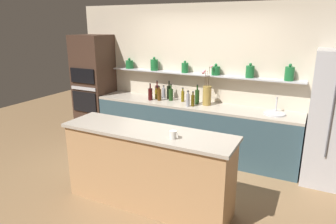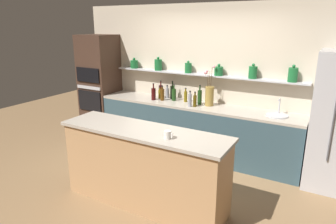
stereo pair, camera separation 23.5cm
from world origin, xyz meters
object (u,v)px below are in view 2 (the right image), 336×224
at_px(bottle_wine_1, 172,92).
at_px(bottle_wine_10, 154,94).
at_px(bottle_spirit_0, 190,100).
at_px(bottle_oil_5, 195,101).
at_px(oven_tower, 100,86).
at_px(bottle_spirit_8, 167,93).
at_px(bottle_wine_4, 200,97).
at_px(bottle_oil_7, 186,96).
at_px(bottle_wine_3, 161,91).
at_px(bottle_wine_6, 174,94).
at_px(bottle_oil_2, 160,94).
at_px(coffee_mug, 168,135).
at_px(sink_fixture, 277,114).
at_px(flower_vase, 209,95).
at_px(bottle_spirit_9, 162,94).

bearing_deg(bottle_wine_1, bottle_wine_10, -136.68).
distance_m(bottle_spirit_0, bottle_oil_5, 0.08).
xyz_separation_m(oven_tower, bottle_spirit_8, (1.50, 0.18, -0.01)).
height_order(bottle_wine_4, bottle_wine_10, bottle_wine_4).
bearing_deg(oven_tower, bottle_oil_7, 2.48).
relative_size(bottle_wine_3, bottle_wine_6, 1.03).
relative_size(bottle_oil_2, bottle_oil_5, 0.87).
bearing_deg(bottle_oil_7, bottle_wine_1, 165.69).
bearing_deg(bottle_wine_4, bottle_spirit_0, -109.49).
bearing_deg(bottle_wine_10, bottle_oil_5, -3.15).
bearing_deg(oven_tower, bottle_wine_6, 2.09).
bearing_deg(bottle_oil_2, bottle_wine_3, 111.07).
height_order(bottle_oil_5, bottle_oil_7, bottle_oil_5).
bearing_deg(coffee_mug, bottle_spirit_8, 120.05).
distance_m(bottle_wine_4, bottle_wine_10, 0.87).
bearing_deg(oven_tower, bottle_wine_3, 7.46).
xyz_separation_m(sink_fixture, bottle_spirit_0, (-1.38, -0.18, 0.09)).
xyz_separation_m(bottle_wine_1, bottle_wine_10, (-0.26, -0.24, -0.01)).
xyz_separation_m(flower_vase, bottle_wine_10, (-1.03, -0.13, -0.07)).
xyz_separation_m(sink_fixture, bottle_wine_4, (-1.30, 0.04, 0.11)).
distance_m(bottle_wine_1, bottle_spirit_9, 0.22).
relative_size(bottle_wine_6, bottle_spirit_9, 1.15).
height_order(bottle_spirit_9, bottle_wine_10, bottle_wine_10).
bearing_deg(bottle_spirit_8, bottle_wine_1, -7.71).
xyz_separation_m(bottle_wine_4, coffee_mug, (0.45, -1.89, 0.02)).
xyz_separation_m(bottle_oil_7, bottle_spirit_8, (-0.43, 0.10, -0.00)).
bearing_deg(bottle_oil_5, flower_vase, 44.81).
bearing_deg(coffee_mug, sink_fixture, 65.38).
height_order(bottle_oil_5, bottle_spirit_8, bottle_oil_5).
bearing_deg(oven_tower, bottle_spirit_9, -1.20).
relative_size(bottle_oil_2, bottle_spirit_9, 0.83).
relative_size(bottle_spirit_0, coffee_mug, 2.58).
relative_size(flower_vase, bottle_wine_10, 2.20).
height_order(bottle_spirit_0, bottle_oil_7, bottle_spirit_0).
bearing_deg(sink_fixture, bottle_spirit_0, -172.43).
bearing_deg(bottle_oil_7, bottle_spirit_0, -50.86).
bearing_deg(bottle_spirit_0, bottle_spirit_8, 151.26).
bearing_deg(coffee_mug, bottle_oil_2, 123.50).
relative_size(bottle_wine_1, coffee_mug, 3.22).
height_order(sink_fixture, bottle_wine_1, bottle_wine_1).
bearing_deg(bottle_spirit_0, coffee_mug, -72.43).
bearing_deg(bottle_wine_10, bottle_wine_4, 8.71).
bearing_deg(sink_fixture, bottle_oil_5, -173.92).
height_order(bottle_wine_3, bottle_spirit_8, bottle_wine_3).
bearing_deg(bottle_spirit_9, bottle_oil_5, -7.85).
xyz_separation_m(bottle_spirit_0, bottle_spirit_8, (-0.64, 0.35, -0.02)).
height_order(flower_vase, bottle_oil_7, flower_vase).
bearing_deg(flower_vase, bottle_spirit_9, -174.43).
bearing_deg(bottle_wine_1, bottle_spirit_0, -32.78).
relative_size(bottle_spirit_0, bottle_wine_6, 0.88).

